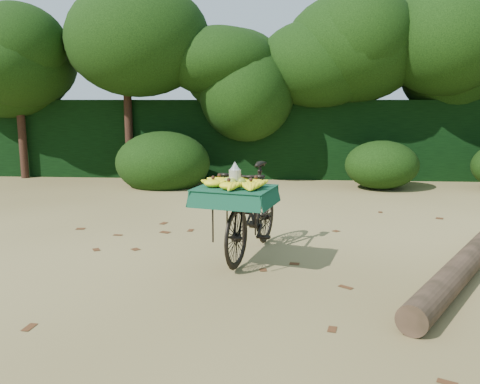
{
  "coord_description": "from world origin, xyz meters",
  "views": [
    {
      "loc": [
        -0.61,
        -6.1,
        1.81
      ],
      "look_at": [
        -1.0,
        -0.78,
        0.83
      ],
      "focal_mm": 38.0,
      "sensor_mm": 36.0,
      "label": 1
    }
  ],
  "objects": [
    {
      "name": "tree_row",
      "position": [
        -0.65,
        5.5,
        2.0
      ],
      "size": [
        14.5,
        2.0,
        4.0
      ],
      "primitive_type": null,
      "color": "black",
      "rests_on": "ground"
    },
    {
      "name": "leaf_litter",
      "position": [
        0.0,
        0.65,
        0.01
      ],
      "size": [
        7.0,
        7.3,
        0.01
      ],
      "primitive_type": null,
      "color": "#502C15",
      "rests_on": "ground"
    },
    {
      "name": "vendor_bicycle",
      "position": [
        -0.9,
        -0.36,
        0.56
      ],
      "size": [
        1.09,
        1.93,
        1.09
      ],
      "rotation": [
        0.0,
        0.0,
        -0.26
      ],
      "color": "black",
      "rests_on": "ground"
    },
    {
      "name": "bush_clumps",
      "position": [
        0.5,
        4.3,
        0.45
      ],
      "size": [
        8.8,
        1.7,
        0.9
      ],
      "primitive_type": null,
      "color": "black",
      "rests_on": "ground"
    },
    {
      "name": "ground",
      "position": [
        0.0,
        0.0,
        0.0
      ],
      "size": [
        80.0,
        80.0,
        0.0
      ],
      "primitive_type": "plane",
      "color": "tan",
      "rests_on": "ground"
    },
    {
      "name": "fallen_log",
      "position": [
        1.4,
        -0.82,
        0.13
      ],
      "size": [
        2.16,
        3.23,
        0.26
      ],
      "primitive_type": "cylinder",
      "rotation": [
        1.57,
        0.0,
        -0.56
      ],
      "color": "brown",
      "rests_on": "ground"
    },
    {
      "name": "hedge_backdrop",
      "position": [
        0.0,
        6.3,
        0.9
      ],
      "size": [
        26.0,
        1.8,
        1.8
      ],
      "primitive_type": "cube",
      "color": "black",
      "rests_on": "ground"
    }
  ]
}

